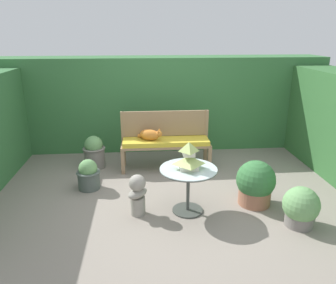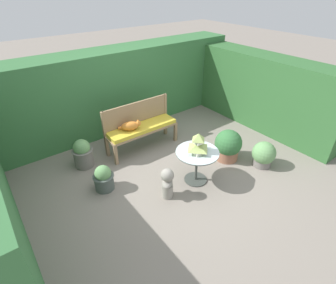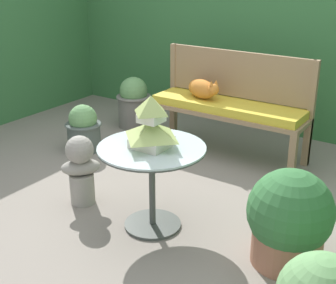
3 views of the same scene
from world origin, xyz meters
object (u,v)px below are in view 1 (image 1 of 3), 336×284
Objects in this scene: cat at (150,135)px; patio_table at (188,178)px; potted_plant_patio_mid at (255,184)px; garden_bench at (166,144)px; garden_bust at (138,193)px; potted_plant_hedge_corner at (89,175)px; pagoda_birdhouse at (189,158)px; potted_plant_bench_right at (94,152)px; potted_plant_path_edge at (301,207)px.

patio_table is at bearing -52.94° from cat.
garden_bench is at bearing 129.87° from potted_plant_patio_mid.
potted_plant_hedge_corner is at bearing 84.70° from garden_bust.
pagoda_birdhouse reaches higher than cat.
pagoda_birdhouse is 0.62× the size of potted_plant_bench_right.
cat reaches higher than potted_plant_patio_mid.
pagoda_birdhouse is 1.67m from potted_plant_hedge_corner.
garden_bust is 1.19× the size of potted_plant_hedge_corner.
garden_bench is at bearing 21.72° from cat.
patio_table reaches higher than garden_bench.
garden_bench is 3.69× the size of cat.
cat is 0.72× the size of potted_plant_bench_right.
potted_plant_bench_right reaches higher than potted_plant_path_edge.
patio_table is at bearing -63.43° from pagoda_birdhouse.
potted_plant_patio_mid reaches higher than patio_table.
garden_bench is 1.25m from potted_plant_bench_right.
potted_plant_hedge_corner is (-0.95, -0.67, -0.39)m from cat.
patio_table is at bearing -45.81° from garden_bust.
potted_plant_patio_mid is at bearing -32.34° from potted_plant_bench_right.
patio_table is at bearing -172.68° from potted_plant_patio_mid.
pagoda_birdhouse reaches higher than garden_bench.
potted_plant_bench_right is (-1.41, 1.60, -0.48)m from pagoda_birdhouse.
potted_plant_patio_mid reaches higher than potted_plant_bench_right.
garden_bench is 3.02× the size of potted_plant_path_edge.
garden_bust is (-0.65, -0.02, -0.46)m from pagoda_birdhouse.
cat is at bearing 136.07° from potted_plant_patio_mid.
potted_plant_bench_right is (-2.34, 1.48, -0.02)m from potted_plant_patio_mid.
patio_table is at bearing -29.20° from potted_plant_hedge_corner.
garden_bench is 1.40m from potted_plant_hedge_corner.
pagoda_birdhouse is at bearing -83.10° from garden_bench.
pagoda_birdhouse is at bearing -29.20° from potted_plant_hedge_corner.
potted_plant_path_edge is at bearing -60.03° from garden_bust.
pagoda_birdhouse is 1.47m from potted_plant_path_edge.
cat is at bearing 106.89° from patio_table.
potted_plant_patio_mid is (1.59, 0.14, 0.00)m from garden_bust.
pagoda_birdhouse is at bearing -52.94° from cat.
potted_plant_bench_right is (-0.97, 0.16, -0.34)m from cat.
potted_plant_bench_right is 1.13× the size of potted_plant_path_edge.
potted_plant_patio_mid is at bearing -50.13° from garden_bench.
garden_bench is 1.46m from patio_table.
potted_plant_bench_right reaches higher than garden_bust.
potted_plant_path_edge is at bearing -18.72° from patio_table.
pagoda_birdhouse is at bearing -172.68° from potted_plant_patio_mid.
cat is at bearing 106.89° from pagoda_birdhouse.
patio_table is 1.58× the size of potted_plant_hedge_corner.
garden_bench is 2.74× the size of garden_bust.
garden_bust reaches higher than garden_bench.
pagoda_birdhouse reaches higher than potted_plant_hedge_corner.
garden_bust is at bearing -177.85° from patio_table.
potted_plant_patio_mid reaches higher than garden_bench.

